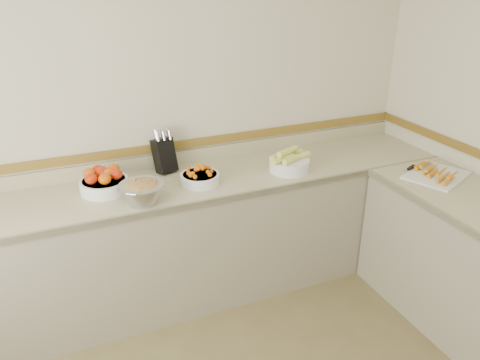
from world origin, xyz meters
name	(u,v)px	position (x,y,z in m)	size (l,w,h in m)	color
back_wall	(157,113)	(0.00, 2.00, 1.30)	(4.00, 4.00, 0.00)	beige
counter_back	(177,241)	(0.00, 1.68, 0.45)	(4.00, 0.65, 1.08)	#BCB489
knife_block	(164,154)	(0.01, 1.90, 1.03)	(0.17, 0.19, 0.32)	black
tomato_bowl	(104,181)	(-0.43, 1.74, 0.97)	(0.31, 0.31, 0.15)	white
cherry_tomato_bowl	(200,177)	(0.17, 1.61, 0.95)	(0.26, 0.26, 0.14)	white
corn_bowl	(289,162)	(0.82, 1.57, 0.96)	(0.32, 0.29, 0.17)	white
rhubarb_bowl	(142,191)	(-0.25, 1.47, 0.98)	(0.28, 0.28, 0.16)	#B2B2BA
cutting_board	(435,173)	(1.71, 1.09, 0.92)	(0.52, 0.47, 0.06)	white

